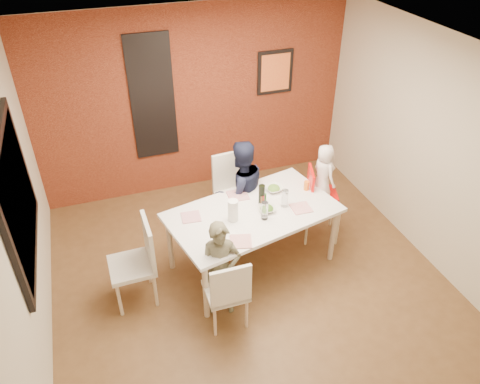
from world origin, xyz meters
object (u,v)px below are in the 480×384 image
object	(u,v)px
wine_bottle	(262,195)
paper_towel_roll	(233,210)
chair_left	(139,258)
dining_table	(253,216)
child_far	(241,192)
child_near	(221,270)
chair_far	(234,188)
toddler	(324,173)
chair_near	(228,291)
high_chair	(318,197)

from	to	relation	value
wine_bottle	paper_towel_roll	world-z (taller)	wine_bottle
paper_towel_roll	chair_left	bearing A→B (deg)	-178.41
dining_table	chair_left	xyz separation A→B (m)	(-1.36, -0.11, -0.16)
child_far	paper_towel_roll	bearing A→B (deg)	54.48
child_near	child_far	world-z (taller)	child_far
chair_far	child_near	bearing A→B (deg)	-118.18
child_far	paper_towel_roll	xyz separation A→B (m)	(-0.32, -0.65, 0.24)
dining_table	paper_towel_roll	world-z (taller)	paper_towel_roll
child_far	chair_left	bearing A→B (deg)	16.21
chair_left	paper_towel_roll	distance (m)	1.15
toddler	chair_near	bearing A→B (deg)	115.85
wine_bottle	child_far	bearing A→B (deg)	99.92
child_far	toddler	world-z (taller)	child_far
dining_table	high_chair	bearing A→B (deg)	14.11
chair_near	child_far	bearing A→B (deg)	-113.50
dining_table	toddler	xyz separation A→B (m)	(1.01, 0.23, 0.25)
high_chair	child_near	world-z (taller)	child_near
high_chair	child_near	size ratio (longest dim) A/B	0.87
chair_far	child_near	world-z (taller)	child_near
toddler	child_near	bearing A→B (deg)	109.40
chair_near	high_chair	distance (m)	1.90
wine_bottle	dining_table	bearing A→B (deg)	-149.71
chair_left	child_near	bearing A→B (deg)	58.04
chair_left	high_chair	bearing A→B (deg)	97.78
child_near	wine_bottle	xyz separation A→B (m)	(0.71, 0.66, 0.36)
chair_near	child_near	world-z (taller)	child_near
chair_left	child_far	bearing A→B (deg)	114.90
chair_left	child_far	xyz separation A→B (m)	(1.40, 0.68, 0.12)
dining_table	child_near	bearing A→B (deg)	-134.68
chair_near	toddler	world-z (taller)	toddler
chair_near	paper_towel_roll	distance (m)	0.91
chair_near	child_far	distance (m)	1.54
chair_far	chair_left	size ratio (longest dim) A/B	1.03
chair_far	paper_towel_roll	distance (m)	1.01
child_far	wine_bottle	world-z (taller)	child_far
chair_far	paper_towel_roll	size ratio (longest dim) A/B	4.07
dining_table	wine_bottle	size ratio (longest dim) A/B	7.64
chair_left	toddler	world-z (taller)	toddler
high_chair	child_far	size ratio (longest dim) A/B	0.73
toddler	chair_left	bearing A→B (deg)	90.48
child_far	wine_bottle	xyz separation A→B (m)	(0.09, -0.49, 0.24)
wine_bottle	chair_far	bearing A→B (deg)	97.14
chair_left	wine_bottle	size ratio (longest dim) A/B	3.72
toddler	paper_towel_roll	distance (m)	1.32
child_near	paper_towel_roll	size ratio (longest dim) A/B	4.50
high_chair	child_far	xyz separation A→B (m)	(-0.94, 0.32, 0.09)
chair_left	chair_near	bearing A→B (deg)	46.74
dining_table	child_far	bearing A→B (deg)	85.21
child_far	chair_near	bearing A→B (deg)	56.32
child_near	wine_bottle	bearing A→B (deg)	56.88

